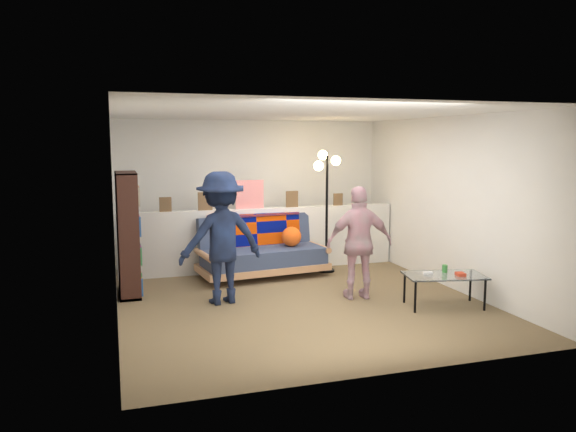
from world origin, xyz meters
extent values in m
plane|color=brown|center=(0.00, 0.00, 0.00)|extent=(5.00, 5.00, 0.00)
cube|color=silver|center=(0.00, 2.50, 1.20)|extent=(4.50, 0.10, 2.40)
cube|color=silver|center=(-2.25, 0.00, 1.20)|extent=(0.10, 5.00, 2.40)
cube|color=silver|center=(2.25, 0.00, 1.20)|extent=(0.10, 5.00, 2.40)
cube|color=white|center=(0.00, 0.00, 2.40)|extent=(4.50, 5.00, 0.10)
cube|color=silver|center=(0.00, 1.80, 0.50)|extent=(4.45, 0.15, 1.00)
cube|color=brown|center=(-1.50, 1.78, 1.11)|extent=(0.18, 0.02, 0.22)
cube|color=brown|center=(-0.90, 1.78, 1.14)|extent=(0.22, 0.02, 0.28)
cube|color=white|center=(-0.20, 1.78, 1.23)|extent=(0.45, 0.02, 0.45)
cube|color=brown|center=(0.50, 1.78, 1.13)|extent=(0.20, 0.02, 0.26)
cube|color=brown|center=(1.30, 1.78, 1.10)|extent=(0.16, 0.02, 0.20)
cube|color=tan|center=(-0.11, 1.34, 0.15)|extent=(2.01, 1.09, 0.10)
cube|color=#35425F|center=(-0.10, 1.29, 0.32)|extent=(1.89, 0.92, 0.24)
cube|color=#35425F|center=(-0.15, 1.66, 0.63)|extent=(1.84, 0.46, 0.57)
cylinder|color=tan|center=(-1.01, 1.23, 0.40)|extent=(0.19, 0.86, 0.09)
cylinder|color=tan|center=(0.80, 1.45, 0.40)|extent=(0.19, 0.86, 0.09)
cube|color=#040F66|center=(-0.14, 1.58, 0.63)|extent=(1.47, 0.28, 0.53)
cube|color=#040F66|center=(-0.15, 1.71, 0.91)|extent=(1.49, 0.43, 0.03)
sphere|color=#FF5216|center=(0.35, 1.34, 0.60)|extent=(0.30, 0.30, 0.30)
cube|color=black|center=(-2.21, 0.95, 0.82)|extent=(0.02, 0.82, 1.65)
cube|color=black|center=(-2.08, 0.55, 0.82)|extent=(0.27, 0.02, 1.65)
cube|color=black|center=(-2.08, 1.35, 0.82)|extent=(0.27, 0.02, 1.65)
cube|color=black|center=(-2.08, 0.95, 1.64)|extent=(0.27, 0.82, 0.02)
cube|color=black|center=(-2.08, 0.95, 0.02)|extent=(0.27, 0.82, 0.04)
cube|color=black|center=(-2.08, 0.95, 0.44)|extent=(0.27, 0.79, 0.02)
cube|color=black|center=(-2.08, 0.95, 0.82)|extent=(0.27, 0.79, 0.02)
cube|color=black|center=(-2.08, 0.95, 1.21)|extent=(0.27, 0.79, 0.02)
cube|color=red|center=(-2.06, 0.95, 0.18)|extent=(0.20, 0.77, 0.27)
cube|color=#296DB1|center=(-2.06, 0.95, 0.59)|extent=(0.20, 0.77, 0.26)
cube|color=yellow|center=(-2.06, 0.95, 0.97)|extent=(0.20, 0.77, 0.27)
cube|color=#2D7E4A|center=(-2.06, 0.95, 1.36)|extent=(0.20, 0.77, 0.26)
cylinder|color=black|center=(1.18, -0.97, 0.19)|extent=(0.03, 0.03, 0.39)
cylinder|color=black|center=(2.03, -1.15, 0.19)|extent=(0.03, 0.03, 0.39)
cylinder|color=black|center=(1.26, -0.55, 0.19)|extent=(0.03, 0.03, 0.39)
cylinder|color=black|center=(2.12, -0.73, 0.19)|extent=(0.03, 0.03, 0.39)
cube|color=silver|center=(1.65, -0.85, 0.40)|extent=(1.06, 0.72, 0.02)
cube|color=white|center=(1.47, -0.76, 0.42)|extent=(0.12, 0.07, 0.03)
cube|color=red|center=(1.80, -0.96, 0.43)|extent=(0.12, 0.15, 0.04)
cylinder|color=#398B3B|center=(1.72, -0.75, 0.46)|extent=(0.08, 0.08, 0.10)
cylinder|color=black|center=(0.94, 1.37, 0.02)|extent=(0.33, 0.33, 0.03)
cylinder|color=black|center=(0.94, 1.37, 0.92)|extent=(0.05, 0.05, 1.84)
sphere|color=#FFC672|center=(0.80, 1.38, 1.68)|extent=(0.15, 0.15, 0.15)
sphere|color=#FFC672|center=(1.10, 1.39, 1.75)|extent=(0.15, 0.15, 0.15)
sphere|color=#FFC672|center=(0.92, 1.50, 1.84)|extent=(0.15, 0.15, 0.15)
imported|color=black|center=(-0.96, 0.16, 0.84)|extent=(1.17, 0.80, 1.68)
imported|color=pink|center=(0.79, -0.19, 0.74)|extent=(0.91, 0.48, 1.48)
camera|label=1|loc=(-2.25, -6.76, 2.05)|focal=35.00mm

